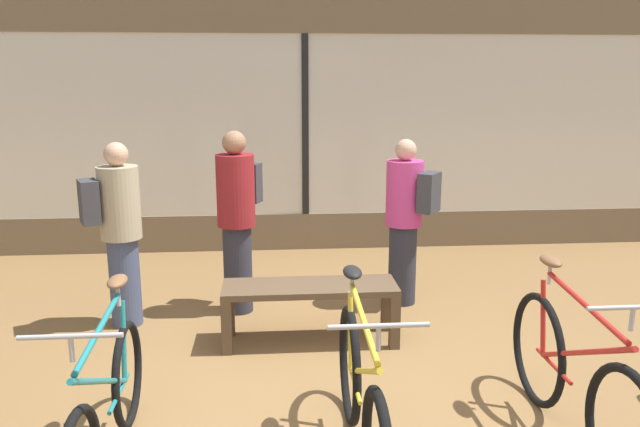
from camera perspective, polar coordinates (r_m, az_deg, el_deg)
ground_plane at (r=4.24m, az=1.86°, el=-17.66°), size 24.00×24.00×0.00m
shop_back_wall at (r=7.55m, az=-1.38°, el=8.84°), size 12.00×0.08×3.20m
bicycle_left at (r=3.70m, az=-18.89°, el=-16.59°), size 0.46×1.67×1.01m
bicycle_center at (r=3.54m, az=3.80°, el=-16.77°), size 0.46×1.77×1.05m
bicycle_right at (r=4.00m, az=22.26°, el=-14.02°), size 0.46×1.78×1.05m
display_bench at (r=5.06m, az=-0.93°, el=-7.48°), size 1.40×0.44×0.49m
customer_near_rack at (r=5.83m, az=7.85°, el=-0.34°), size 0.56×0.52×1.56m
customer_by_window at (r=5.64m, az=-7.57°, el=-0.22°), size 0.46×0.56×1.66m
customer_mid_floor at (r=5.53m, az=-17.92°, el=-1.39°), size 0.56×0.46×1.59m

